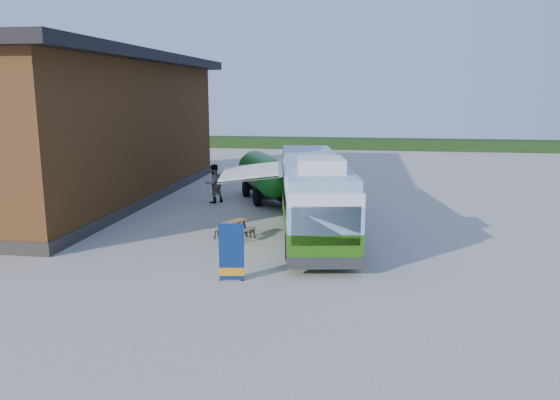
% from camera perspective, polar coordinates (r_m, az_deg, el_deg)
% --- Properties ---
extents(ground, '(100.00, 100.00, 0.00)m').
position_cam_1_polar(ground, '(17.88, -4.84, -6.89)').
color(ground, '#BCB7AD').
rests_on(ground, ground).
extents(barn, '(9.60, 21.20, 7.50)m').
position_cam_1_polar(barn, '(30.30, -20.11, 6.86)').
color(barn, brown).
rests_on(barn, ground).
extents(hedge, '(40.00, 3.00, 1.00)m').
position_cam_1_polar(hedge, '(54.87, 12.94, 5.69)').
color(hedge, '#264419').
rests_on(hedge, ground).
extents(bus, '(4.18, 11.38, 3.42)m').
position_cam_1_polar(bus, '(21.64, 3.45, 0.80)').
color(bus, '#3F7713').
rests_on(bus, ground).
extents(awning, '(2.97, 4.16, 0.50)m').
position_cam_1_polar(awning, '(21.63, -2.54, 3.12)').
color(awning, white).
rests_on(awning, ground).
extents(banner, '(0.76, 0.27, 1.77)m').
position_cam_1_polar(banner, '(16.32, -5.08, -6.01)').
color(banner, navy).
rests_on(banner, ground).
extents(picnic_table, '(1.59, 1.52, 0.71)m').
position_cam_1_polar(picnic_table, '(20.93, -4.77, -2.67)').
color(picnic_table, '#AD7D52').
rests_on(picnic_table, ground).
extents(person_a, '(0.78, 0.80, 1.85)m').
position_cam_1_polar(person_a, '(28.14, 2.51, 1.77)').
color(person_a, '#999999').
rests_on(person_a, ground).
extents(person_b, '(1.19, 1.21, 1.97)m').
position_cam_1_polar(person_b, '(27.81, -6.93, 1.72)').
color(person_b, '#999999').
rests_on(person_b, ground).
extents(slurry_tanker, '(3.66, 5.93, 2.37)m').
position_cam_1_polar(slurry_tanker, '(28.19, -1.57, 2.70)').
color(slurry_tanker, '#15781D').
rests_on(slurry_tanker, ground).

